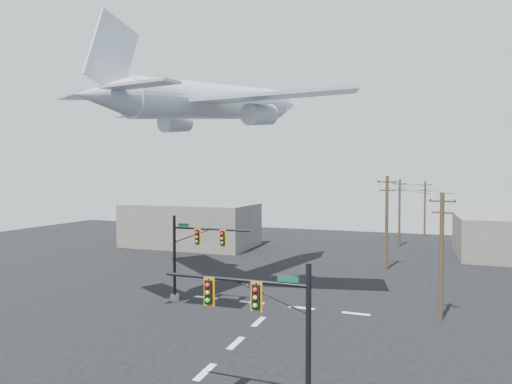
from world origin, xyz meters
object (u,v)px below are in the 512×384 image
at_px(signal_mast_near, 274,333).
at_px(utility_pole_a, 441,254).
at_px(utility_pole_b, 387,220).
at_px(airliner, 216,102).
at_px(utility_pole_c, 399,211).
at_px(utility_pole_d, 425,207).
at_px(signal_mast_far, 190,256).

bearing_deg(signal_mast_near, utility_pole_a, 64.89).
height_order(utility_pole_b, airliner, airliner).
distance_m(utility_pole_c, utility_pole_d, 13.30).
relative_size(utility_pole_c, airliner, 0.34).
distance_m(signal_mast_near, utility_pole_c, 47.46).
bearing_deg(signal_mast_far, utility_pole_b, 52.61).
height_order(utility_pole_a, utility_pole_c, utility_pole_c).
xyz_separation_m(signal_mast_far, utility_pole_c, (14.61, 34.30, 1.31)).
distance_m(signal_mast_far, utility_pole_d, 50.52).
distance_m(signal_mast_near, utility_pole_a, 16.87).
distance_m(utility_pole_d, airliner, 47.56).
relative_size(signal_mast_near, utility_pole_d, 0.74).
bearing_deg(utility_pole_a, signal_mast_near, -97.49).
bearing_deg(utility_pole_c, signal_mast_far, -124.34).
height_order(utility_pole_a, utility_pole_b, utility_pole_b).
bearing_deg(utility_pole_b, signal_mast_near, -108.83).
bearing_deg(utility_pole_b, airliner, -149.52).
height_order(signal_mast_near, signal_mast_far, signal_mast_far).
bearing_deg(airliner, signal_mast_near, -133.88).
bearing_deg(utility_pole_d, airliner, -100.42).
bearing_deg(airliner, signal_mast_far, -167.02).
height_order(utility_pole_b, utility_pole_d, utility_pole_b).
bearing_deg(utility_pole_c, signal_mast_near, -105.56).
distance_m(utility_pole_b, utility_pole_c, 16.32).
relative_size(utility_pole_a, utility_pole_b, 0.88).
bearing_deg(utility_pole_a, airliner, -170.09).
bearing_deg(signal_mast_far, utility_pole_a, 6.98).
bearing_deg(utility_pole_a, utility_pole_b, 123.35).
bearing_deg(utility_pole_b, utility_pole_c, 73.15).
height_order(signal_mast_near, utility_pole_a, utility_pole_a).
height_order(utility_pole_b, utility_pole_c, utility_pole_b).
relative_size(utility_pole_d, airliner, 0.33).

